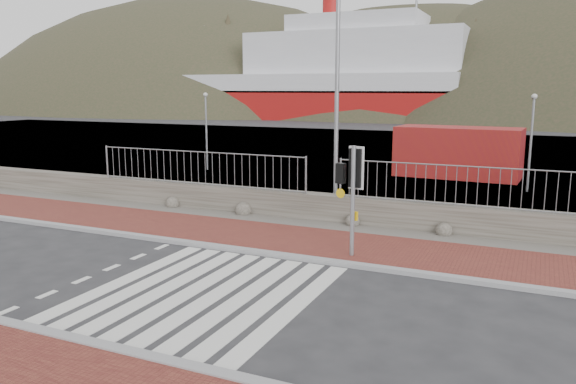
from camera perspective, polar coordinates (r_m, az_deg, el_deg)
The scene contains 15 objects.
ground at distance 12.43m, azimuth -8.48°, elevation -10.06°, with size 220.00×220.00×0.00m, color #28282B.
sidewalk_far at distance 16.19m, azimuth 0.17°, elevation -4.91°, with size 40.00×3.00×0.08m, color brown.
kerb_near at distance 10.23m, azimuth -17.91°, elevation -14.84°, with size 40.00×0.25×0.12m, color gray.
kerb_far at distance 14.88m, azimuth -2.21°, elevation -6.26°, with size 40.00×0.25×0.12m, color gray.
zebra_crossing at distance 12.43m, azimuth -8.48°, elevation -10.03°, with size 4.62×5.60×0.01m.
gravel_strip at distance 17.98m, azimuth 2.78°, elevation -3.39°, with size 40.00×1.50×0.06m, color #59544C.
stone_wall at distance 18.61m, azimuth 3.70°, elevation -1.59°, with size 40.00×0.60×0.90m, color #4E4A40.
railing at distance 18.23m, azimuth 3.58°, elevation 2.53°, with size 18.07×0.07×1.22m.
quay at distance 38.43m, azimuth 14.62°, elevation 3.67°, with size 120.00×40.00×0.50m, color #4C4C4F.
water at distance 73.05m, azimuth 19.38°, elevation 6.50°, with size 220.00×50.00×0.05m, color #3F4C54.
ferry at distance 83.62m, azimuth 2.57°, elevation 11.18°, with size 50.00×16.00×20.00m.
hills_backdrop at distance 101.41m, azimuth 23.69°, elevation -6.09°, with size 254.00×90.00×100.00m.
traffic_signal_far at distance 14.30m, azimuth 6.50°, elevation 1.48°, with size 0.72×0.34×2.92m.
streetlight at distance 18.84m, azimuth 5.38°, elevation 11.47°, with size 1.73×0.61×8.31m.
shipping_container at distance 29.02m, azimuth 16.86°, elevation 3.90°, with size 5.91×2.46×2.46m, color #9E2611.
Camera 1 is at (6.38, -9.74, 4.34)m, focal length 35.00 mm.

